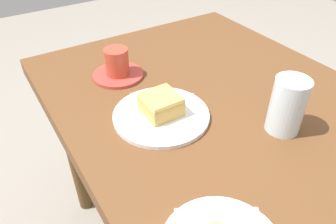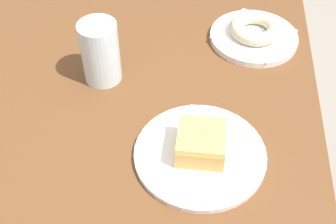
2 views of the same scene
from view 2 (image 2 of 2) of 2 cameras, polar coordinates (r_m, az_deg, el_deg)
name	(u,v)px [view 2 (image 2 of 2)]	position (r m, az deg, el deg)	size (l,w,h in m)	color
table	(116,160)	(0.92, -6.63, -6.09)	(1.06, 0.80, 0.71)	brown
plate_glazed_square	(200,154)	(0.81, 4.10, -5.40)	(0.24, 0.24, 0.01)	white
napkin_glazed_square	(200,152)	(0.81, 4.13, -5.10)	(0.17, 0.17, 0.00)	white
donut_glazed_square	(201,143)	(0.78, 4.23, -3.92)	(0.08, 0.08, 0.05)	tan
plate_sugar_ring	(254,37)	(1.07, 10.86, 9.33)	(0.20, 0.20, 0.01)	white
napkin_sugar_ring	(254,34)	(1.06, 10.93, 9.71)	(0.15, 0.15, 0.00)	white
donut_sugar_ring	(255,28)	(1.05, 11.06, 10.44)	(0.12, 0.12, 0.03)	beige
water_glass	(100,52)	(0.92, -8.63, 7.53)	(0.08, 0.08, 0.13)	silver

